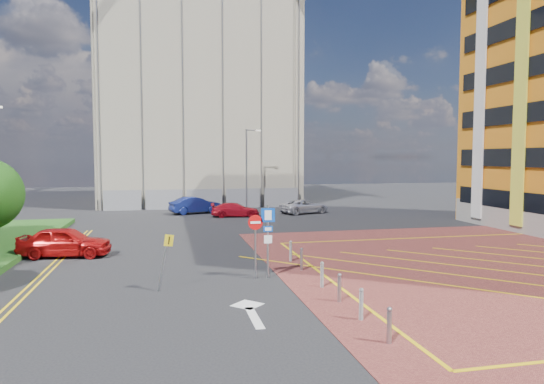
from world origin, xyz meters
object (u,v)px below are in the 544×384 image
object	(u,v)px
car_red_back	(235,210)
car_silver_back	(304,207)
lamp_back	(247,166)
warning_sign	(165,255)
car_red_left	(65,242)
car_blue_back	(196,205)
sign_cluster	(263,234)

from	to	relation	value
car_red_back	car_silver_back	world-z (taller)	car_silver_back
lamp_back	car_red_back	size ratio (longest dim) A/B	1.89
warning_sign	car_red_back	bearing A→B (deg)	75.45
lamp_back	car_silver_back	xyz separation A→B (m)	(4.68, -4.10, -3.72)
lamp_back	warning_sign	size ratio (longest dim) A/B	3.55
lamp_back	car_red_left	world-z (taller)	lamp_back
car_red_left	car_blue_back	xyz separation A→B (m)	(7.86, 18.25, -0.01)
sign_cluster	car_red_back	xyz separation A→B (m)	(1.83, 21.80, -1.34)
car_red_back	car_silver_back	distance (m)	6.73
lamp_back	car_silver_back	size ratio (longest dim) A/B	1.73
sign_cluster	car_blue_back	distance (m)	25.03
warning_sign	car_silver_back	size ratio (longest dim) A/B	0.49
car_blue_back	warning_sign	bearing A→B (deg)	156.85
lamp_back	car_red_back	distance (m)	6.71
sign_cluster	car_red_back	bearing A→B (deg)	85.20
lamp_back	car_silver_back	bearing A→B (deg)	-41.20
car_red_left	car_blue_back	world-z (taller)	car_red_left
lamp_back	warning_sign	distance (m)	29.39
warning_sign	car_red_back	distance (m)	23.71
car_blue_back	car_red_left	bearing A→B (deg)	139.43
car_red_left	car_silver_back	xyz separation A→B (m)	(17.76, 16.21, -0.15)
car_red_left	car_red_back	size ratio (longest dim) A/B	1.10
sign_cluster	car_red_back	distance (m)	21.91
sign_cluster	warning_sign	size ratio (longest dim) A/B	1.42
car_red_back	lamp_back	bearing A→B (deg)	-15.27
lamp_back	car_silver_back	distance (m)	7.25
car_red_left	car_silver_back	world-z (taller)	car_red_left
car_silver_back	sign_cluster	bearing A→B (deg)	140.87
car_blue_back	car_red_back	world-z (taller)	car_blue_back
car_red_left	car_red_back	xyz separation A→B (m)	(11.13, 15.09, -0.18)
lamp_back	warning_sign	world-z (taller)	lamp_back
lamp_back	car_red_back	world-z (taller)	lamp_back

